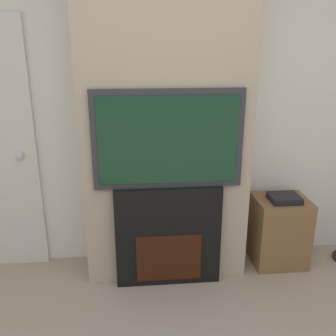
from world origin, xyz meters
name	(u,v)px	position (x,y,z in m)	size (l,w,h in m)	color
wall_back	(163,102)	(0.00, 2.03, 1.35)	(6.00, 0.06, 2.70)	silver
chimney_breast	(166,107)	(0.00, 1.80, 1.35)	(1.24, 0.40, 2.70)	tan
fireplace	(168,235)	(0.00, 1.60, 0.40)	(0.80, 0.15, 0.80)	black
television	(168,139)	(0.00, 1.60, 1.15)	(1.07, 0.07, 0.71)	#2D2D33
media_stand	(279,230)	(0.96, 1.78, 0.30)	(0.43, 0.37, 0.63)	brown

